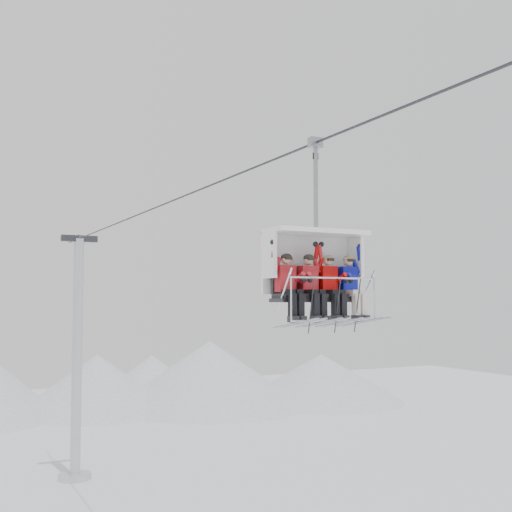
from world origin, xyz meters
name	(u,v)px	position (x,y,z in m)	size (l,w,h in m)	color
ridgeline	(7,385)	(-1.58, 42.05, 2.84)	(72.00, 21.00, 7.00)	silver
lift_tower_right	(77,373)	(0.00, 22.00, 5.78)	(2.00, 1.80, 13.48)	silver
haul_cable	(256,167)	(0.00, 0.00, 13.30)	(0.06, 0.06, 50.00)	#2F2F34
chairlift_carrier	(313,264)	(0.00, -2.75, 10.65)	(2.24, 1.17, 3.98)	black
skier_far_left	(289,285)	(-0.80, -3.06, 10.19)	(0.38, 1.69, 1.55)	#B41C22
skier_center_left	(311,285)	(-0.25, -3.06, 10.19)	(0.38, 1.69, 1.55)	red
skier_center_right	(331,285)	(0.24, -3.06, 10.19)	(0.38, 1.69, 1.55)	red
skier_far_right	(351,285)	(0.77, -3.06, 10.19)	(0.38, 1.69, 1.55)	#0E159B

